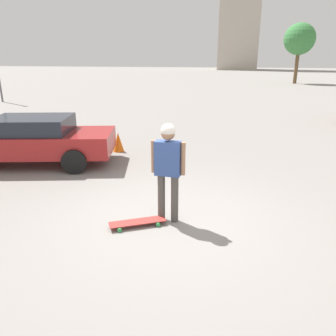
{
  "coord_description": "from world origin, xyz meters",
  "views": [
    {
      "loc": [
        5.11,
        1.33,
        2.75
      ],
      "look_at": [
        0.0,
        0.0,
        0.99
      ],
      "focal_mm": 35.0,
      "sensor_mm": 36.0,
      "label": 1
    }
  ],
  "objects_px": {
    "person": "(168,163)",
    "traffic_cone": "(118,142)",
    "skateboard": "(138,222)",
    "car_parked_near": "(30,139)"
  },
  "relations": [
    {
      "from": "person",
      "to": "skateboard",
      "type": "relative_size",
      "value": 1.83
    },
    {
      "from": "person",
      "to": "car_parked_near",
      "type": "bearing_deg",
      "value": 153.96
    },
    {
      "from": "car_parked_near",
      "to": "traffic_cone",
      "type": "height_order",
      "value": "car_parked_near"
    },
    {
      "from": "skateboard",
      "to": "traffic_cone",
      "type": "height_order",
      "value": "traffic_cone"
    },
    {
      "from": "car_parked_near",
      "to": "skateboard",
      "type": "bearing_deg",
      "value": 130.17
    },
    {
      "from": "car_parked_near",
      "to": "traffic_cone",
      "type": "bearing_deg",
      "value": -151.53
    },
    {
      "from": "skateboard",
      "to": "traffic_cone",
      "type": "relative_size",
      "value": 1.62
    },
    {
      "from": "person",
      "to": "traffic_cone",
      "type": "bearing_deg",
      "value": 124.37
    },
    {
      "from": "person",
      "to": "skateboard",
      "type": "distance_m",
      "value": 1.16
    },
    {
      "from": "person",
      "to": "skateboard",
      "type": "bearing_deg",
      "value": -142.37
    }
  ]
}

